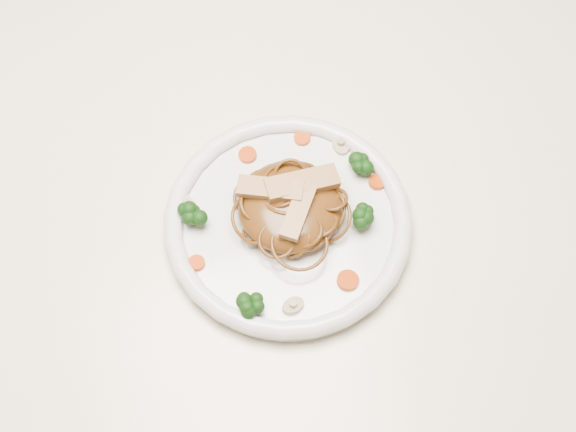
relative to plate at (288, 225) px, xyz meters
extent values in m
plane|color=brown|center=(-0.06, 0.09, -0.76)|extent=(4.00, 4.00, 0.00)
cube|color=white|center=(-0.06, 0.09, -0.03)|extent=(1.20, 0.80, 0.04)
cylinder|color=brown|center=(0.48, 0.43, -0.40)|extent=(0.06, 0.06, 0.71)
cylinder|color=white|center=(0.00, 0.00, 0.00)|extent=(0.33, 0.33, 0.02)
ellipsoid|color=#5C3911|center=(0.00, 0.01, 0.02)|extent=(0.11, 0.11, 0.04)
cube|color=tan|center=(0.02, 0.02, 0.04)|extent=(0.08, 0.03, 0.01)
cube|color=tan|center=(-0.01, 0.02, 0.04)|extent=(0.07, 0.05, 0.01)
cube|color=tan|center=(0.01, -0.01, 0.04)|extent=(0.05, 0.06, 0.01)
cylinder|color=#C64307|center=(0.04, 0.10, 0.01)|extent=(0.02, 0.02, 0.00)
cylinder|color=#C64307|center=(-0.10, -0.03, 0.01)|extent=(0.02, 0.02, 0.00)
cylinder|color=#C64307|center=(0.10, 0.03, 0.01)|extent=(0.02, 0.02, 0.00)
cylinder|color=#C64307|center=(-0.03, 0.09, 0.01)|extent=(0.02, 0.02, 0.00)
cylinder|color=#C64307|center=(0.04, -0.08, 0.01)|extent=(0.03, 0.03, 0.00)
cylinder|color=#C7B395|center=(-0.02, -0.09, 0.01)|extent=(0.03, 0.03, 0.01)
cylinder|color=#C7B395|center=(0.10, 0.05, 0.01)|extent=(0.02, 0.02, 0.01)
cylinder|color=#C7B395|center=(-0.10, 0.04, 0.01)|extent=(0.04, 0.04, 0.01)
cylinder|color=#C7B395|center=(0.08, 0.08, 0.01)|extent=(0.03, 0.03, 0.01)
camera|label=1|loc=(-0.08, -0.36, 0.74)|focal=48.78mm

